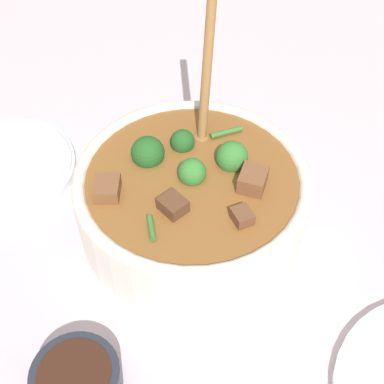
% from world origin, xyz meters
% --- Properties ---
extents(ground_plane, '(4.00, 4.00, 0.00)m').
position_xyz_m(ground_plane, '(0.00, 0.00, 0.00)').
color(ground_plane, silver).
extents(stew_bowl, '(0.28, 0.28, 0.25)m').
position_xyz_m(stew_bowl, '(0.00, 0.00, 0.05)').
color(stew_bowl, white).
rests_on(stew_bowl, ground_plane).
extents(condiment_bowl, '(0.09, 0.09, 0.04)m').
position_xyz_m(condiment_bowl, '(-0.20, 0.14, 0.02)').
color(condiment_bowl, '#232833').
rests_on(condiment_bowl, ground_plane).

